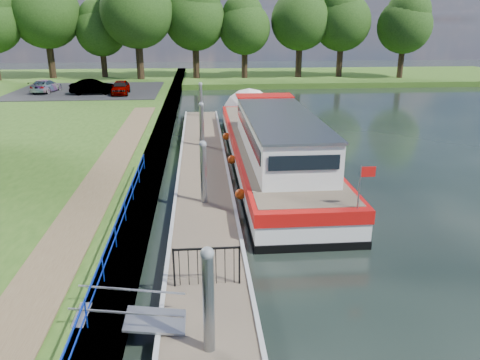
{
  "coord_description": "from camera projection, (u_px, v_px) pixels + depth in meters",
  "views": [
    {
      "loc": [
        -0.06,
        -9.21,
        7.41
      ],
      "look_at": [
        1.43,
        8.18,
        1.4
      ],
      "focal_mm": 35.0,
      "sensor_mm": 36.0,
      "label": 1
    }
  ],
  "objects": [
    {
      "name": "ground",
      "position": [
        209.0,
        349.0,
        11.1
      ],
      "size": [
        160.0,
        160.0,
        0.0
      ],
      "primitive_type": "plane",
      "color": "black",
      "rests_on": "ground"
    },
    {
      "name": "bank_edge",
      "position": [
        155.0,
        159.0,
        24.9
      ],
      "size": [
        1.1,
        90.0,
        0.78
      ],
      "primitive_type": "cube",
      "color": "#473D2D",
      "rests_on": "ground"
    },
    {
      "name": "far_bank",
      "position": [
        292.0,
        77.0,
        60.96
      ],
      "size": [
        60.0,
        18.0,
        0.6
      ],
      "primitive_type": "cube",
      "color": "#2D5117",
      "rests_on": "ground"
    },
    {
      "name": "footpath",
      "position": [
        90.0,
        200.0,
        18.02
      ],
      "size": [
        1.6,
        40.0,
        0.05
      ],
      "primitive_type": "cube",
      "color": "brown",
      "rests_on": "riverbank"
    },
    {
      "name": "carpark",
      "position": [
        88.0,
        91.0,
        45.75
      ],
      "size": [
        14.0,
        12.0,
        0.06
      ],
      "primitive_type": "cube",
      "color": "black",
      "rests_on": "riverbank"
    },
    {
      "name": "blue_fence",
      "position": [
        109.0,
        246.0,
        13.27
      ],
      "size": [
        0.04,
        18.04,
        0.72
      ],
      "color": "#0C2DBF",
      "rests_on": "riverbank"
    },
    {
      "name": "pontoon",
      "position": [
        203.0,
        173.0,
        23.28
      ],
      "size": [
        2.5,
        30.0,
        0.56
      ],
      "color": "brown",
      "rests_on": "ground"
    },
    {
      "name": "mooring_piles",
      "position": [
        203.0,
        151.0,
        22.93
      ],
      "size": [
        0.3,
        27.3,
        3.55
      ],
      "color": "gray",
      "rests_on": "ground"
    },
    {
      "name": "gangway",
      "position": [
        131.0,
        318.0,
        11.21
      ],
      "size": [
        2.58,
        1.0,
        0.92
      ],
      "color": "#A5A8AD",
      "rests_on": "ground"
    },
    {
      "name": "gate_panel",
      "position": [
        207.0,
        261.0,
        12.8
      ],
      "size": [
        1.85,
        0.05,
        1.15
      ],
      "color": "black",
      "rests_on": "ground"
    },
    {
      "name": "barge",
      "position": [
        269.0,
        143.0,
        25.17
      ],
      "size": [
        4.36,
        21.15,
        4.78
      ],
      "color": "black",
      "rests_on": "ground"
    },
    {
      "name": "horizon_trees",
      "position": [
        184.0,
        14.0,
        54.24
      ],
      "size": [
        54.38,
        10.03,
        12.87
      ],
      "color": "#332316",
      "rests_on": "ground"
    },
    {
      "name": "car_a",
      "position": [
        121.0,
        87.0,
        43.17
      ],
      "size": [
        1.66,
        3.79,
        1.27
      ],
      "primitive_type": "imported",
      "rotation": [
        0.0,
        0.0,
        0.04
      ],
      "color": "#999999",
      "rests_on": "carpark"
    },
    {
      "name": "car_b",
      "position": [
        93.0,
        87.0,
        43.17
      ],
      "size": [
        4.16,
        1.67,
        1.34
      ],
      "primitive_type": "imported",
      "rotation": [
        0.0,
        0.0,
        1.63
      ],
      "color": "#999999",
      "rests_on": "carpark"
    },
    {
      "name": "car_c",
      "position": [
        46.0,
        86.0,
        44.44
      ],
      "size": [
        2.23,
        4.28,
        1.19
      ],
      "primitive_type": "imported",
      "rotation": [
        0.0,
        0.0,
        3.0
      ],
      "color": "#999999",
      "rests_on": "carpark"
    }
  ]
}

